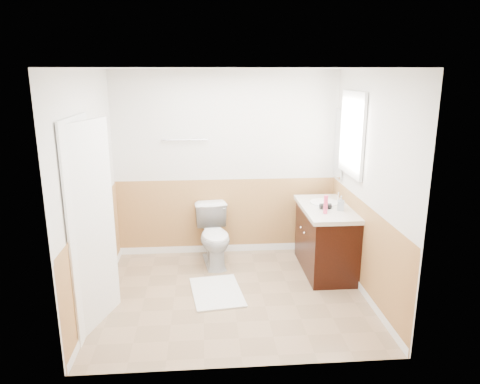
{
  "coord_description": "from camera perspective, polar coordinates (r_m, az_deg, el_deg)",
  "views": [
    {
      "loc": [
        -0.29,
        -4.63,
        2.48
      ],
      "look_at": [
        0.1,
        0.25,
        1.15
      ],
      "focal_mm": 33.53,
      "sensor_mm": 36.0,
      "label": 1
    }
  ],
  "objects": [
    {
      "name": "floor",
      "position": [
        5.26,
        -0.89,
        -12.94
      ],
      "size": [
        3.0,
        3.0,
        0.0
      ],
      "primitive_type": "plane",
      "color": "#8C7051",
      "rests_on": "ground"
    },
    {
      "name": "ceiling",
      "position": [
        4.64,
        -1.02,
        15.45
      ],
      "size": [
        3.0,
        3.0,
        0.0
      ],
      "primitive_type": "plane",
      "rotation": [
        3.14,
        0.0,
        0.0
      ],
      "color": "white",
      "rests_on": "floor"
    },
    {
      "name": "wall_back",
      "position": [
        6.06,
        -1.74,
        3.49
      ],
      "size": [
        3.0,
        0.0,
        3.0
      ],
      "primitive_type": "plane",
      "rotation": [
        1.57,
        0.0,
        0.0
      ],
      "color": "silver",
      "rests_on": "floor"
    },
    {
      "name": "wall_front",
      "position": [
        3.56,
        0.38,
        -5.0
      ],
      "size": [
        3.0,
        0.0,
        3.0
      ],
      "primitive_type": "plane",
      "rotation": [
        -1.57,
        0.0,
        0.0
      ],
      "color": "silver",
      "rests_on": "floor"
    },
    {
      "name": "wall_left",
      "position": [
        4.94,
        -18.6,
        -0.02
      ],
      "size": [
        0.0,
        3.0,
        3.0
      ],
      "primitive_type": "plane",
      "rotation": [
        1.57,
        0.0,
        1.57
      ],
      "color": "silver",
      "rests_on": "floor"
    },
    {
      "name": "wall_right",
      "position": [
        5.11,
        16.08,
        0.68
      ],
      "size": [
        0.0,
        3.0,
        3.0
      ],
      "primitive_type": "plane",
      "rotation": [
        1.57,
        0.0,
        -1.57
      ],
      "color": "silver",
      "rests_on": "floor"
    },
    {
      "name": "wainscot_back",
      "position": [
        6.24,
        -1.68,
        -3.29
      ],
      "size": [
        3.0,
        0.0,
        3.0
      ],
      "primitive_type": "plane",
      "rotation": [
        1.57,
        0.0,
        0.0
      ],
      "color": "#BF834C",
      "rests_on": "floor"
    },
    {
      "name": "wainscot_front",
      "position": [
        3.89,
        0.35,
        -15.36
      ],
      "size": [
        3.0,
        0.0,
        3.0
      ],
      "primitive_type": "plane",
      "rotation": [
        -1.57,
        0.0,
        0.0
      ],
      "color": "#BF834C",
      "rests_on": "floor"
    },
    {
      "name": "wainscot_left",
      "position": [
        5.17,
        -17.77,
        -8.06
      ],
      "size": [
        0.0,
        2.6,
        2.6
      ],
      "primitive_type": "plane",
      "rotation": [
        1.57,
        0.0,
        1.57
      ],
      "color": "#BF834C",
      "rests_on": "floor"
    },
    {
      "name": "wainscot_right",
      "position": [
        5.34,
        15.37,
        -7.14
      ],
      "size": [
        0.0,
        2.6,
        2.6
      ],
      "primitive_type": "plane",
      "rotation": [
        1.57,
        0.0,
        -1.57
      ],
      "color": "#BF834C",
      "rests_on": "floor"
    },
    {
      "name": "toilet",
      "position": [
        5.91,
        -3.26,
        -5.59
      ],
      "size": [
        0.52,
        0.8,
        0.77
      ],
      "primitive_type": "imported",
      "rotation": [
        0.0,
        0.0,
        0.13
      ],
      "color": "silver",
      "rests_on": "floor"
    },
    {
      "name": "bath_mat",
      "position": [
        5.3,
        -2.97,
        -12.59
      ],
      "size": [
        0.65,
        0.86,
        0.02
      ],
      "primitive_type": "cube",
      "rotation": [
        0.0,
        0.0,
        0.13
      ],
      "color": "white",
      "rests_on": "floor"
    },
    {
      "name": "vanity_cabinet",
      "position": [
        5.8,
        10.84,
        -6.11
      ],
      "size": [
        0.55,
        1.1,
        0.8
      ],
      "primitive_type": "cube",
      "color": "black",
      "rests_on": "floor"
    },
    {
      "name": "vanity_knob_left",
      "position": [
        5.58,
        8.2,
        -5.18
      ],
      "size": [
        0.03,
        0.03,
        0.03
      ],
      "primitive_type": "sphere",
      "color": "silver",
      "rests_on": "vanity_cabinet"
    },
    {
      "name": "vanity_knob_right",
      "position": [
        5.77,
        7.77,
        -4.5
      ],
      "size": [
        0.03,
        0.03,
        0.03
      ],
      "primitive_type": "sphere",
      "color": "silver",
      "rests_on": "vanity_cabinet"
    },
    {
      "name": "countertop",
      "position": [
        5.66,
        10.95,
        -2.09
      ],
      "size": [
        0.6,
        1.15,
        0.05
      ],
      "primitive_type": "cube",
      "color": "beige",
      "rests_on": "vanity_cabinet"
    },
    {
      "name": "sink_basin",
      "position": [
        5.79,
        10.68,
        -1.32
      ],
      "size": [
        0.36,
        0.36,
        0.02
      ],
      "primitive_type": "cylinder",
      "color": "white",
      "rests_on": "countertop"
    },
    {
      "name": "faucet",
      "position": [
        5.82,
        12.42,
        -0.71
      ],
      "size": [
        0.02,
        0.02,
        0.14
      ],
      "primitive_type": "cylinder",
      "color": "silver",
      "rests_on": "countertop"
    },
    {
      "name": "lotion_bottle",
      "position": [
        5.35,
        10.85,
        -1.59
      ],
      "size": [
        0.05,
        0.05,
        0.22
      ],
      "primitive_type": "cylinder",
      "color": "#EA3C69",
      "rests_on": "countertop"
    },
    {
      "name": "soap_dispenser",
      "position": [
        5.52,
        12.72,
        -1.39
      ],
      "size": [
        0.1,
        0.1,
        0.18
      ],
      "primitive_type": "imported",
      "rotation": [
        0.0,
        0.0,
        -0.33
      ],
      "color": "#97A3AB",
      "rests_on": "countertop"
    },
    {
      "name": "hair_dryer_body",
      "position": [
        5.55,
        10.82,
        -1.78
      ],
      "size": [
        0.14,
        0.07,
        0.07
      ],
      "primitive_type": "cylinder",
      "rotation": [
        0.0,
        1.57,
        0.0
      ],
      "color": "black",
      "rests_on": "countertop"
    },
    {
      "name": "hair_dryer_handle",
      "position": [
        5.54,
        10.52,
        -2.11
      ],
      "size": [
        0.03,
        0.03,
        0.07
      ],
      "primitive_type": "cylinder",
      "color": "black",
      "rests_on": "countertop"
    },
    {
      "name": "mirror_panel",
      "position": [
        6.07,
        12.49,
        6.03
      ],
      "size": [
        0.02,
        0.35,
        0.9
      ],
      "primitive_type": "cube",
      "color": "silver",
      "rests_on": "wall_right"
    },
    {
      "name": "window_frame",
      "position": [
        5.55,
        14.07,
        7.2
      ],
      "size": [
        0.04,
        0.8,
        1.0
      ],
      "primitive_type": "cube",
      "color": "white",
      "rests_on": "wall_right"
    },
    {
      "name": "window_glass",
      "position": [
        5.56,
        14.22,
        7.2
      ],
      "size": [
        0.01,
        0.7,
        0.9
      ],
      "primitive_type": "cube",
      "color": "white",
      "rests_on": "wall_right"
    },
    {
      "name": "door",
      "position": [
        4.56,
        -18.45,
        -4.27
      ],
      "size": [
        0.29,
        0.78,
        2.04
      ],
      "primitive_type": "cube",
      "rotation": [
        0.0,
        0.0,
        -0.31
      ],
      "color": "white",
      "rests_on": "wall_left"
    },
    {
      "name": "door_frame",
      "position": [
        4.58,
        -19.38,
        -4.15
      ],
      "size": [
        0.02,
        0.92,
        2.1
      ],
      "primitive_type": "cube",
      "color": "white",
      "rests_on": "wall_left"
    },
    {
      "name": "door_knob",
      "position": [
        4.87,
        -16.8,
        -3.76
      ],
      "size": [
        0.06,
        0.06,
        0.06
      ],
      "primitive_type": "sphere",
      "color": "silver",
      "rests_on": "door"
    },
    {
      "name": "towel_bar",
      "position": [
        5.95,
        -7.07,
        6.58
      ],
      "size": [
        0.62,
        0.02,
        0.02
      ],
      "primitive_type": "cylinder",
      "rotation": [
        0.0,
        1.57,
        0.0
      ],
      "color": "silver",
      "rests_on": "wall_back"
    },
    {
      "name": "tp_holder_bar",
      "position": [
        6.12,
        -2.6,
        -1.71
      ],
      "size": [
        0.14,
        0.02,
        0.02
      ],
      "primitive_type": "cylinder",
      "rotation": [
        0.0,
        1.57,
        0.0
      ],
      "color": "silver",
      "rests_on": "wall_back"
    },
    {
      "name": "tp_roll",
      "position": [
        6.12,
        -2.6,
        -1.71
      ],
      "size": [
        0.1,
        0.11,
        0.11
      ],
      "primitive_type": "cylinder",
      "rotation": [
        0.0,
        1.57,
        0.0
      ],
      "color": "white",
      "rests_on": "tp_holder_bar"
    },
    {
      "name": "tp_sheet",
      "position": [
        6.16,
        -2.58,
        -2.69
      ],
      "size": [
        0.1,
        0.01,
        0.16
      ],
      "primitive_type": "cube",
      "color": "white",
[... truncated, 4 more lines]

